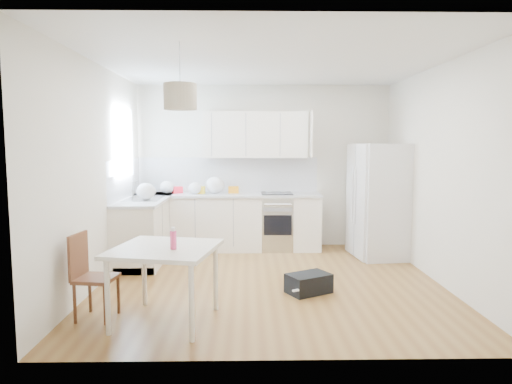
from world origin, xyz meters
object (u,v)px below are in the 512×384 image
(refrigerator, at_px, (380,201))
(dining_table, at_px, (165,255))
(gym_bag, at_px, (309,283))
(dining_chair, at_px, (96,276))

(refrigerator, height_order, dining_table, refrigerator)
(refrigerator, relative_size, gym_bag, 3.57)
(refrigerator, height_order, gym_bag, refrigerator)
(refrigerator, xyz_separation_m, dining_chair, (-3.51, -2.45, -0.44))
(refrigerator, relative_size, dining_table, 1.57)
(refrigerator, height_order, dining_chair, refrigerator)
(dining_table, xyz_separation_m, gym_bag, (1.51, 0.83, -0.55))
(dining_table, xyz_separation_m, dining_chair, (-0.69, 0.09, -0.23))
(gym_bag, bearing_deg, dining_table, -179.88)
(dining_chair, distance_m, gym_bag, 2.34)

